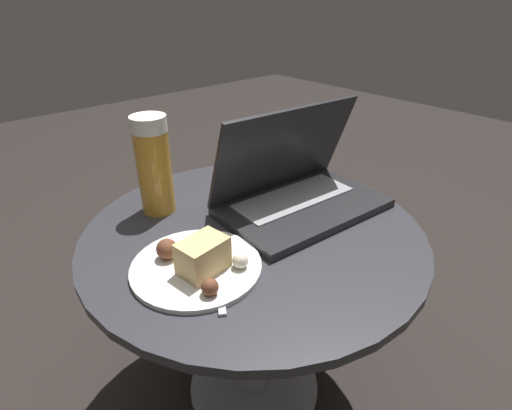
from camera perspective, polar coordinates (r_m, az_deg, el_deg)
ground_plane at (r=1.14m, az=-0.28°, el=-24.42°), size 6.00×6.00×0.00m
table at (r=0.87m, az=-0.33°, el=-9.37°), size 0.68×0.68×0.48m
napkin at (r=0.69m, az=-7.85°, el=-9.78°), size 0.16×0.12×0.00m
laptop at (r=0.87m, az=5.82°, el=2.47°), size 0.37×0.25×0.22m
beer_glass at (r=0.86m, az=-14.38°, el=5.53°), size 0.07×0.07×0.21m
snack_plate at (r=0.69m, az=-8.30°, el=-8.11°), size 0.23×0.23×0.07m
fork at (r=0.69m, az=-5.45°, el=-9.40°), size 0.11×0.16×0.01m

